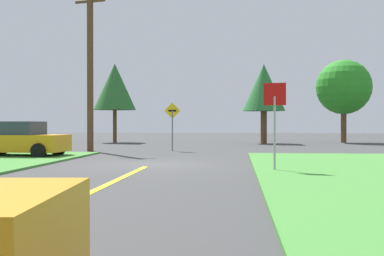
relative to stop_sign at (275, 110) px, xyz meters
The scene contains 9 objects.
ground_plane 5.33m from the stop_sign, 152.17° to the left, with size 120.00×120.00×0.00m, color #3D3D3D.
lane_stripe_center 7.44m from the stop_sign, 127.64° to the right, with size 0.20×14.00×0.01m, color yellow.
stop_sign is the anchor object (origin of this frame).
parked_car_near_building 12.51m from the stop_sign, 153.46° to the left, with size 4.37×2.33×1.62m.
utility_pole_mid 13.98m from the stop_sign, 132.17° to the left, with size 1.78×0.50×8.95m.
direction_sign 12.03m from the stop_sign, 113.43° to the left, with size 0.91×0.08×2.70m.
oak_tree_left 24.90m from the stop_sign, 72.81° to the left, with size 4.37×4.37×6.65m.
pine_tree_center 24.95m from the stop_sign, 116.42° to the left, with size 3.41×3.41×6.39m.
oak_tree_right 21.63m from the stop_sign, 87.73° to the left, with size 3.28×3.28×6.11m.
Camera 1 is at (3.22, -17.23, 1.52)m, focal length 43.90 mm.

